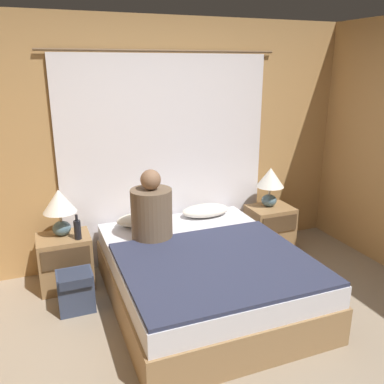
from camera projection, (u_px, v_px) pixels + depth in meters
ground_plane at (244, 355)px, 2.99m from camera, size 16.00×16.00×0.00m
wall_back at (165, 143)px, 4.26m from camera, size 4.21×0.06×2.50m
curtain_panel at (167, 160)px, 4.26m from camera, size 2.40×0.02×2.18m
bed at (204, 276)px, 3.60m from camera, size 1.58×1.93×0.50m
nightstand_left at (65, 261)px, 3.86m from camera, size 0.48×0.40×0.51m
nightstand_right at (270, 228)px, 4.63m from camera, size 0.48×0.40×0.51m
lamp_left at (59, 205)px, 3.73m from camera, size 0.31×0.31×0.44m
lamp_right at (270, 181)px, 4.51m from camera, size 0.31×0.31×0.44m
pillow_left at (142, 219)px, 4.08m from camera, size 0.52×0.29×0.12m
pillow_right at (206, 210)px, 4.32m from camera, size 0.52×0.29×0.12m
blanket_on_bed at (218, 263)px, 3.28m from camera, size 1.52×1.31×0.03m
person_left_in_bed at (152, 212)px, 3.70m from camera, size 0.38×0.38×0.66m
beer_bottle_on_left_stand at (78, 229)px, 3.70m from camera, size 0.06×0.06×0.24m
backpack_on_floor at (76, 289)px, 3.48m from camera, size 0.30×0.26×0.36m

